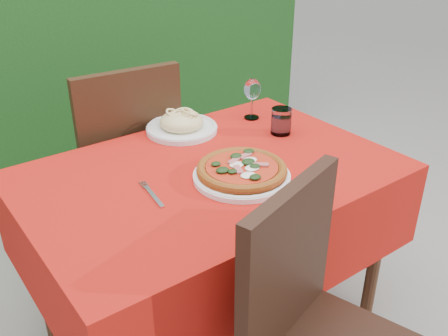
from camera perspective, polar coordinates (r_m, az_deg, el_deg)
ground at (r=2.16m, az=-1.28°, el=-17.93°), size 60.00×60.00×0.00m
hedge at (r=2.99m, az=-19.55°, el=14.05°), size 3.20×0.55×1.78m
dining_table at (r=1.79m, az=-1.48°, el=-4.44°), size 1.26×0.86×0.75m
chair_near at (r=1.43m, az=10.64°, el=-17.55°), size 0.53×0.53×0.94m
chair_far at (r=2.24m, az=-11.28°, el=1.23°), size 0.48×0.48×0.99m
pizza_plate at (r=1.64m, az=2.04°, el=-0.41°), size 0.32×0.32×0.06m
pasta_plate at (r=2.00m, az=-4.86°, el=4.97°), size 0.28×0.28×0.08m
water_glass at (r=1.98m, az=6.54°, el=5.20°), size 0.08×0.08×0.10m
wine_glass at (r=2.09m, az=3.25°, el=8.80°), size 0.07×0.07×0.17m
fork at (r=1.56m, az=-8.02°, el=-3.23°), size 0.05×0.19×0.01m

